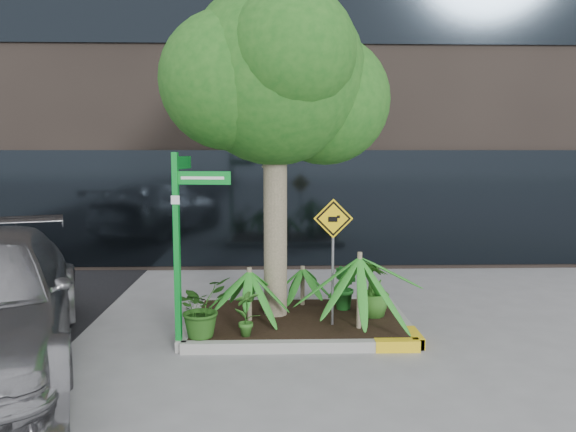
{
  "coord_description": "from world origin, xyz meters",
  "views": [
    {
      "loc": [
        -0.18,
        -8.04,
        2.67
      ],
      "look_at": [
        0.06,
        0.2,
        1.72
      ],
      "focal_mm": 35.0,
      "sensor_mm": 36.0,
      "label": 1
    }
  ],
  "objects": [
    {
      "name": "ground",
      "position": [
        0.0,
        0.0,
        0.0
      ],
      "size": [
        80.0,
        80.0,
        0.0
      ],
      "primitive_type": "plane",
      "color": "gray",
      "rests_on": "ground"
    },
    {
      "name": "planter",
      "position": [
        0.23,
        0.27,
        0.1
      ],
      "size": [
        3.35,
        2.36,
        0.15
      ],
      "color": "#9E9E99",
      "rests_on": "ground"
    },
    {
      "name": "tree",
      "position": [
        -0.13,
        0.5,
        3.8
      ],
      "size": [
        3.47,
        3.07,
        5.2
      ],
      "color": "tan",
      "rests_on": "ground"
    },
    {
      "name": "palm_front",
      "position": [
        1.07,
        -0.25,
        1.18
      ],
      "size": [
        1.24,
        1.24,
        1.38
      ],
      "color": "tan",
      "rests_on": "ground"
    },
    {
      "name": "palm_left",
      "position": [
        -0.52,
        0.17,
        0.9
      ],
      "size": [
        0.91,
        0.91,
        1.01
      ],
      "color": "tan",
      "rests_on": "ground"
    },
    {
      "name": "palm_back",
      "position": [
        0.33,
        1.0,
        0.76
      ],
      "size": [
        0.73,
        0.73,
        0.81
      ],
      "color": "tan",
      "rests_on": "ground"
    },
    {
      "name": "shrub_a",
      "position": [
        -1.15,
        -0.55,
        0.56
      ],
      "size": [
        1.02,
        1.02,
        0.81
      ],
      "primitive_type": "imported",
      "rotation": [
        0.0,
        0.0,
        0.92
      ],
      "color": "#224F16",
      "rests_on": "planter"
    },
    {
      "name": "shrub_b",
      "position": [
        1.37,
        0.34,
        0.59
      ],
      "size": [
        0.68,
        0.68,
        0.88
      ],
      "primitive_type": "imported",
      "rotation": [
        0.0,
        0.0,
        2.14
      ],
      "color": "#316E21",
      "rests_on": "planter"
    },
    {
      "name": "shrub_c",
      "position": [
        -0.53,
        -0.55,
        0.48
      ],
      "size": [
        0.46,
        0.46,
        0.66
      ],
      "primitive_type": "imported",
      "rotation": [
        0.0,
        0.0,
        3.57
      ],
      "color": "#2C631E",
      "rests_on": "planter"
    },
    {
      "name": "shrub_d",
      "position": [
        0.99,
        0.67,
        0.52
      ],
      "size": [
        0.57,
        0.57,
        0.74
      ],
      "primitive_type": "imported",
      "rotation": [
        0.0,
        0.0,
        5.3
      ],
      "color": "#1C611F",
      "rests_on": "planter"
    },
    {
      "name": "street_sign_post",
      "position": [
        -1.38,
        -0.65,
        1.65
      ],
      "size": [
        0.79,
        0.83,
        2.66
      ],
      "rotation": [
        0.0,
        0.0,
        -0.13
      ],
      "color": "#0E9A2D",
      "rests_on": "ground"
    },
    {
      "name": "cattle_sign",
      "position": [
        0.7,
        -0.09,
        1.4
      ],
      "size": [
        0.57,
        0.06,
        1.85
      ],
      "rotation": [
        0.0,
        0.0,
        -0.02
      ],
      "color": "slate",
      "rests_on": "ground"
    }
  ]
}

